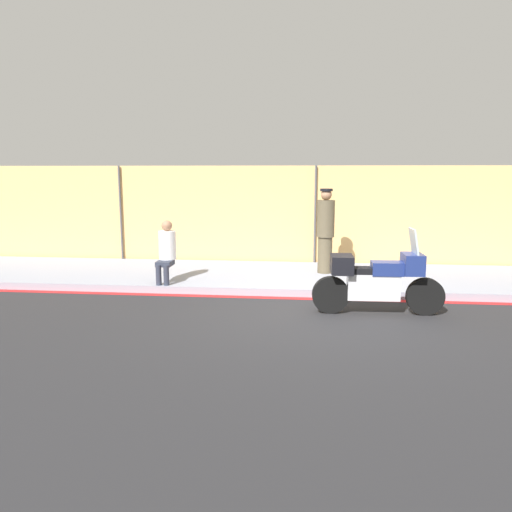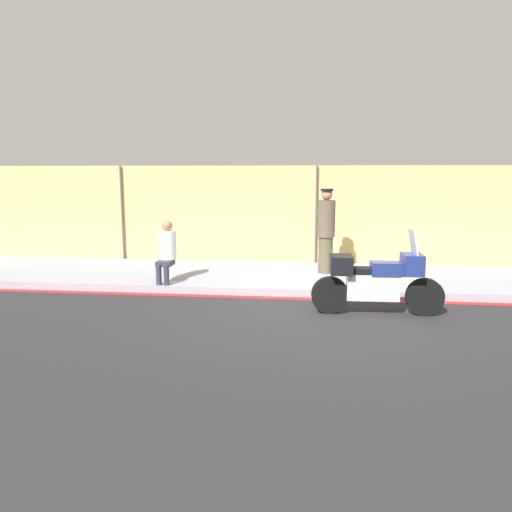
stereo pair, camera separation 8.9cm
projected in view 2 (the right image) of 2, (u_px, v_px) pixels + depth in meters
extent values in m
plane|color=#262628|center=(316.00, 314.00, 8.36)|extent=(120.00, 120.00, 0.00)
cube|color=#8E93A3|center=(315.00, 278.00, 10.88)|extent=(36.45, 2.98, 0.15)
cube|color=red|center=(315.00, 299.00, 9.34)|extent=(36.45, 0.18, 0.01)
cube|color=#E5B26B|center=(316.00, 217.00, 12.23)|extent=(34.62, 0.08, 2.50)
cylinder|color=#4C4C51|center=(122.00, 216.00, 12.68)|extent=(0.05, 0.05, 2.50)
cylinder|color=#4C4C51|center=(316.00, 218.00, 12.13)|extent=(0.05, 0.05, 2.50)
cylinder|color=black|center=(425.00, 297.00, 8.25)|extent=(0.63, 0.16, 0.62)
cylinder|color=black|center=(330.00, 295.00, 8.37)|extent=(0.63, 0.16, 0.62)
cube|color=silver|center=(373.00, 287.00, 8.29)|extent=(0.87, 0.31, 0.44)
cube|color=navy|center=(387.00, 269.00, 8.22)|extent=(0.53, 0.33, 0.22)
cube|color=black|center=(367.00, 271.00, 8.25)|extent=(0.61, 0.30, 0.10)
cube|color=navy|center=(412.00, 264.00, 8.17)|extent=(0.34, 0.49, 0.34)
cube|color=silver|center=(413.00, 241.00, 8.11)|extent=(0.12, 0.42, 0.42)
cube|color=black|center=(341.00, 264.00, 8.27)|extent=(0.38, 0.52, 0.30)
cylinder|color=brown|center=(325.00, 255.00, 10.97)|extent=(0.31, 0.31, 0.80)
cylinder|color=brown|center=(326.00, 219.00, 10.84)|extent=(0.38, 0.38, 0.80)
sphere|color=#A37556|center=(327.00, 195.00, 10.75)|extent=(0.24, 0.24, 0.24)
cylinder|color=black|center=(327.00, 190.00, 10.74)|extent=(0.27, 0.27, 0.05)
cylinder|color=#2D3342|center=(159.00, 275.00, 9.82)|extent=(0.11, 0.11, 0.40)
cylinder|color=#2D3342|center=(166.00, 275.00, 9.80)|extent=(0.11, 0.11, 0.40)
cube|color=#2D3342|center=(165.00, 263.00, 9.97)|extent=(0.29, 0.40, 0.10)
cylinder|color=white|center=(168.00, 245.00, 10.12)|extent=(0.35, 0.35, 0.57)
sphere|color=#A37556|center=(167.00, 226.00, 10.05)|extent=(0.21, 0.21, 0.21)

